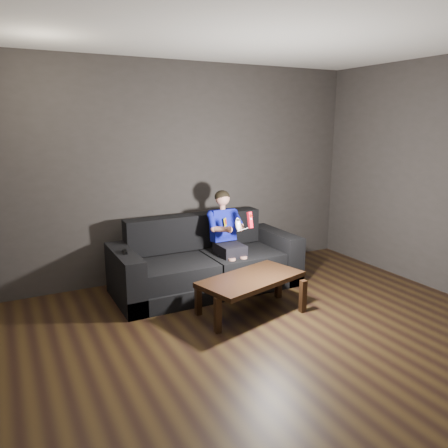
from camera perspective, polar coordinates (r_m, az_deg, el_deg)
floor at (r=3.90m, az=8.97°, el=-17.25°), size 5.00×5.00×0.00m
back_wall at (r=5.60m, az=-5.89°, el=6.80°), size 5.00×0.04×2.70m
ceiling at (r=3.45m, az=10.73°, el=25.28°), size 5.00×5.00×0.02m
sofa at (r=5.28m, az=-2.41°, el=-5.46°), size 2.20×0.95×0.85m
child at (r=5.22m, az=0.33°, el=-0.81°), size 0.43×0.53×1.06m
wii_remote_red at (r=4.86m, az=3.42°, el=0.54°), size 0.05×0.07×0.18m
nunchuk_white at (r=4.80m, az=1.81°, el=-0.02°), size 0.07×0.10×0.15m
wii_remote_black at (r=4.79m, az=-12.82°, el=-3.54°), size 0.06×0.15×0.03m
coffee_table at (r=4.57m, az=3.57°, el=-7.55°), size 1.21×0.82×0.40m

